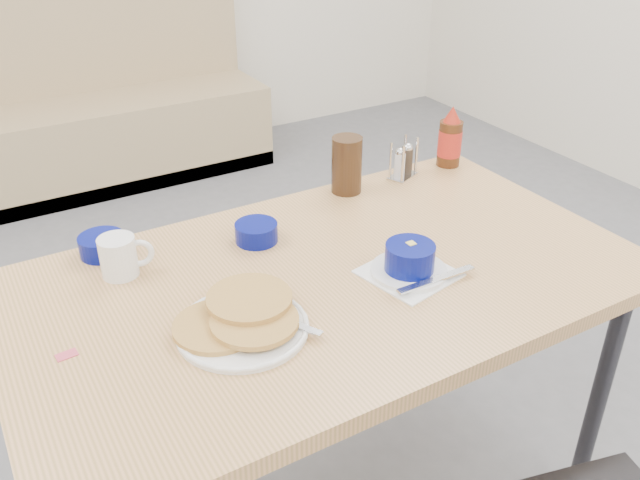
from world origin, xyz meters
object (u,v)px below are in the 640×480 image
creamer_bowl (102,245)px  butter_bowl (256,232)px  dining_table (329,297)px  syrup_bottle (450,140)px  condiment_caddy (403,164)px  pancake_plate (242,321)px  grits_setting (410,262)px  amber_tumbler (347,165)px  booth_bench (84,117)px  coffee_mug (120,256)px

creamer_bowl → butter_bowl: (0.34, -0.12, -0.00)m
dining_table → syrup_bottle: syrup_bottle is taller
creamer_bowl → condiment_caddy: size_ratio=0.94×
creamer_bowl → condiment_caddy: (0.86, 0.00, 0.02)m
pancake_plate → grits_setting: (0.40, -0.01, 0.01)m
grits_setting → amber_tumbler: amber_tumbler is taller
condiment_caddy → syrup_bottle: bearing=-23.3°
booth_bench → condiment_caddy: bearing=-78.3°
butter_bowl → creamer_bowl: bearing=159.6°
booth_bench → butter_bowl: 2.36m
pancake_plate → grits_setting: size_ratio=1.14×
grits_setting → pancake_plate: bearing=179.2°
pancake_plate → syrup_bottle: 0.97m
dining_table → condiment_caddy: 0.58m
creamer_bowl → butter_bowl: creamer_bowl is taller
dining_table → butter_bowl: size_ratio=13.62×
dining_table → syrup_bottle: (0.62, 0.34, 0.14)m
coffee_mug → creamer_bowl: size_ratio=1.12×
coffee_mug → butter_bowl: bearing=-2.8°
booth_bench → grits_setting: size_ratio=8.25×
coffee_mug → pancake_plate: bearing=-65.5°
booth_bench → syrup_bottle: 2.33m
butter_bowl → syrup_bottle: bearing=10.2°
booth_bench → coffee_mug: size_ratio=16.07×
coffee_mug → condiment_caddy: (0.85, 0.11, -0.01)m
pancake_plate → butter_bowl: same height
coffee_mug → butter_bowl: coffee_mug is taller
booth_bench → butter_bowl: booth_bench is taller
booth_bench → creamer_bowl: (-0.41, -2.19, 0.43)m
grits_setting → butter_bowl: size_ratio=2.24×
coffee_mug → grits_setting: (0.55, -0.32, -0.01)m
dining_table → creamer_bowl: 0.54m
creamer_bowl → amber_tumbler: amber_tumbler is taller
butter_bowl → syrup_bottle: syrup_bottle is taller
creamer_bowl → pancake_plate: bearing=-69.5°
condiment_caddy → syrup_bottle: 0.17m
dining_table → amber_tumbler: amber_tumbler is taller
booth_bench → butter_bowl: bearing=-91.8°
booth_bench → coffee_mug: booth_bench is taller
booth_bench → creamer_bowl: bearing=-100.6°
dining_table → syrup_bottle: size_ratio=7.70×
pancake_plate → coffee_mug: 0.35m
condiment_caddy → syrup_bottle: size_ratio=0.62×
pancake_plate → butter_bowl: (0.18, 0.30, 0.00)m
coffee_mug → grits_setting: coffee_mug is taller
booth_bench → syrup_bottle: size_ratio=10.45×
pancake_plate → amber_tumbler: (0.51, 0.43, 0.06)m
grits_setting → amber_tumbler: 0.45m
booth_bench → dining_table: (0.00, -2.53, 0.35)m
creamer_bowl → syrup_bottle: syrup_bottle is taller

